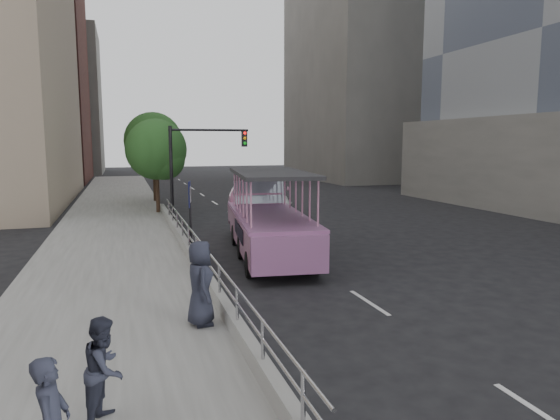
% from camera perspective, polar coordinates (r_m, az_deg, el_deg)
% --- Properties ---
extents(ground, '(160.00, 160.00, 0.00)m').
position_cam_1_polar(ground, '(15.42, 3.32, -8.64)').
color(ground, black).
extents(sidewalk, '(5.50, 80.00, 0.30)m').
position_cam_1_polar(sidewalk, '(24.20, -18.33, -2.66)').
color(sidewalk, '#9E9D98').
rests_on(sidewalk, ground).
extents(kerb_wall, '(0.24, 30.00, 0.36)m').
position_cam_1_polar(kerb_wall, '(16.44, -9.48, -5.98)').
color(kerb_wall, gray).
rests_on(kerb_wall, sidewalk).
extents(guardrail, '(0.07, 22.00, 0.71)m').
position_cam_1_polar(guardrail, '(16.29, -9.53, -3.71)').
color(guardrail, '#ADADB1').
rests_on(guardrail, kerb_wall).
extents(duck_boat, '(3.62, 10.14, 3.30)m').
position_cam_1_polar(duck_boat, '(19.92, -1.68, -1.30)').
color(duck_boat, black).
rests_on(duck_boat, ground).
extents(car, '(2.34, 3.98, 1.27)m').
position_cam_1_polar(car, '(29.87, -0.11, 0.57)').
color(car, silver).
rests_on(car, ground).
extents(pedestrian_mid, '(0.78, 0.90, 1.56)m').
position_cam_1_polar(pedestrian_mid, '(8.00, -19.41, -16.74)').
color(pedestrian_mid, '#232633').
rests_on(pedestrian_mid, sidewalk).
extents(pedestrian_far, '(0.62, 0.94, 1.90)m').
position_cam_1_polar(pedestrian_far, '(11.30, -9.09, -8.25)').
color(pedestrian_far, '#232633').
rests_on(pedestrian_far, sidewalk).
extents(parking_sign, '(0.16, 0.65, 2.93)m').
position_cam_1_polar(parking_sign, '(18.74, -10.24, -0.13)').
color(parking_sign, black).
rests_on(parking_sign, ground).
extents(traffic_signal, '(4.20, 0.32, 5.20)m').
position_cam_1_polar(traffic_signal, '(26.58, -9.78, 5.77)').
color(traffic_signal, black).
rests_on(traffic_signal, ground).
extents(street_tree_near, '(3.52, 3.52, 5.72)m').
position_cam_1_polar(street_tree_near, '(29.83, -13.75, 6.48)').
color(street_tree_near, '#352418').
rests_on(street_tree_near, ground).
extents(street_tree_far, '(3.97, 3.97, 6.45)m').
position_cam_1_polar(street_tree_far, '(35.82, -14.10, 7.41)').
color(street_tree_far, '#352418').
rests_on(street_tree_far, ground).
extents(midrise_stone_a, '(20.00, 20.00, 32.00)m').
position_cam_1_polar(midrise_stone_a, '(65.05, 12.19, 17.85)').
color(midrise_stone_a, gray).
rests_on(midrise_stone_a, ground).
extents(midrise_stone_b, '(16.00, 14.00, 20.00)m').
position_cam_1_polar(midrise_stone_b, '(78.77, -25.75, 11.06)').
color(midrise_stone_b, gray).
rests_on(midrise_stone_b, ground).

